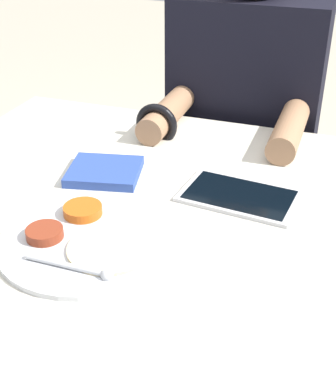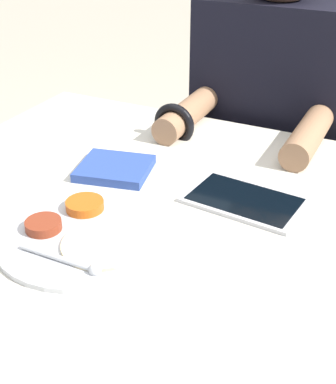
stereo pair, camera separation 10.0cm
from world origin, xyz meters
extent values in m
cube|color=beige|center=(0.00, 0.00, 0.37)|extent=(0.97, 1.08, 0.75)
cylinder|color=#B7BABF|center=(0.01, -0.10, 0.75)|extent=(0.32, 0.32, 0.01)
cylinder|color=#B75114|center=(-0.03, -0.03, 0.77)|extent=(0.07, 0.07, 0.02)
cylinder|color=maroon|center=(-0.06, -0.12, 0.77)|extent=(0.07, 0.07, 0.02)
cylinder|color=beige|center=(0.07, -0.11, 0.76)|extent=(0.15, 0.15, 0.01)
cylinder|color=#B7BABF|center=(0.02, -0.18, 0.76)|extent=(0.15, 0.01, 0.01)
sphere|color=#B7BABF|center=(0.10, -0.18, 0.76)|extent=(0.02, 0.02, 0.02)
cube|color=silver|center=(-0.07, 0.15, 0.75)|extent=(0.18, 0.17, 0.01)
cube|color=#28428E|center=(-0.07, 0.15, 0.76)|extent=(0.18, 0.17, 0.02)
cube|color=#B7B7BC|center=(0.24, 0.15, 0.75)|extent=(0.25, 0.17, 0.01)
cube|color=black|center=(0.24, 0.15, 0.76)|extent=(0.22, 0.15, 0.00)
cube|color=black|center=(0.13, 0.69, 0.22)|extent=(0.38, 0.22, 0.44)
cube|color=black|center=(0.13, 0.69, 0.74)|extent=(0.43, 0.20, 0.61)
cylinder|color=#936B4C|center=(-0.03, 0.47, 0.78)|extent=(0.07, 0.29, 0.07)
cylinder|color=#936B4C|center=(0.29, 0.47, 0.78)|extent=(0.07, 0.29, 0.07)
torus|color=black|center=(-0.03, 0.38, 0.78)|extent=(0.11, 0.02, 0.11)
camera|label=1|loc=(0.42, -0.79, 1.31)|focal=50.00mm
camera|label=2|loc=(0.51, -0.75, 1.31)|focal=50.00mm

